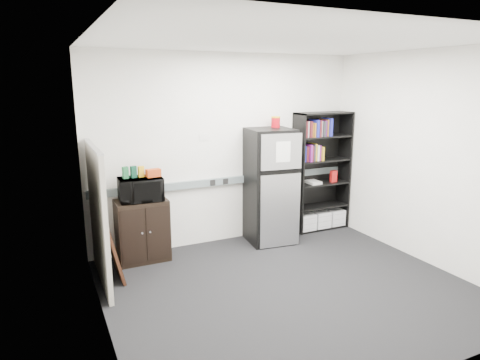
{
  "coord_description": "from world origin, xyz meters",
  "views": [
    {
      "loc": [
        -2.42,
        -3.82,
        2.3
      ],
      "look_at": [
        -0.19,
        0.9,
        1.1
      ],
      "focal_mm": 32.0,
      "sensor_mm": 36.0,
      "label": 1
    }
  ],
  "objects_px": {
    "bookshelf": "(321,172)",
    "cubicle_partition": "(98,216)",
    "cabinet": "(142,230)",
    "refrigerator": "(270,186)",
    "microwave": "(141,189)"
  },
  "relations": [
    {
      "from": "cabinet",
      "to": "refrigerator",
      "type": "relative_size",
      "value": 0.49
    },
    {
      "from": "cabinet",
      "to": "bookshelf",
      "type": "bearing_deg",
      "value": 1.3
    },
    {
      "from": "bookshelf",
      "to": "refrigerator",
      "type": "bearing_deg",
      "value": -171.81
    },
    {
      "from": "cabinet",
      "to": "refrigerator",
      "type": "xyz_separation_m",
      "value": [
        1.84,
        -0.08,
        0.42
      ]
    },
    {
      "from": "microwave",
      "to": "refrigerator",
      "type": "distance_m",
      "value": 1.85
    },
    {
      "from": "microwave",
      "to": "refrigerator",
      "type": "xyz_separation_m",
      "value": [
        1.84,
        -0.06,
        -0.14
      ]
    },
    {
      "from": "cubicle_partition",
      "to": "cabinet",
      "type": "xyz_separation_m",
      "value": [
        0.58,
        0.42,
        -0.4
      ]
    },
    {
      "from": "cubicle_partition",
      "to": "microwave",
      "type": "distance_m",
      "value": 0.72
    },
    {
      "from": "bookshelf",
      "to": "cubicle_partition",
      "type": "height_order",
      "value": "bookshelf"
    },
    {
      "from": "bookshelf",
      "to": "cubicle_partition",
      "type": "bearing_deg",
      "value": -171.94
    },
    {
      "from": "cabinet",
      "to": "microwave",
      "type": "relative_size",
      "value": 1.51
    },
    {
      "from": "cubicle_partition",
      "to": "cabinet",
      "type": "distance_m",
      "value": 0.82
    },
    {
      "from": "bookshelf",
      "to": "cabinet",
      "type": "height_order",
      "value": "bookshelf"
    },
    {
      "from": "microwave",
      "to": "cubicle_partition",
      "type": "bearing_deg",
      "value": -142.33
    },
    {
      "from": "bookshelf",
      "to": "cubicle_partition",
      "type": "xyz_separation_m",
      "value": [
        -3.43,
        -0.49,
        -0.1
      ]
    }
  ]
}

